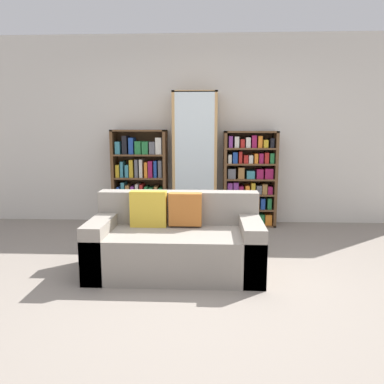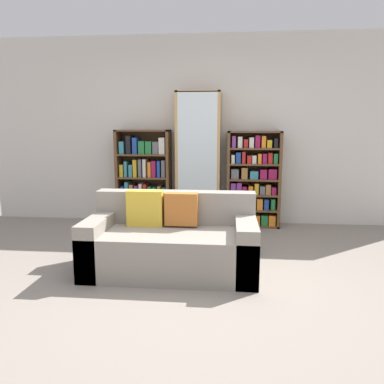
% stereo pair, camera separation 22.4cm
% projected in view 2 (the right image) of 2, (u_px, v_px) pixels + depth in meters
% --- Properties ---
extents(ground_plane, '(16.00, 16.00, 0.00)m').
position_uv_depth(ground_plane, '(187.00, 292.00, 3.22)').
color(ground_plane, gray).
extents(wall_back, '(6.50, 0.06, 2.70)m').
position_uv_depth(wall_back, '(205.00, 131.00, 5.46)').
color(wall_back, beige).
rests_on(wall_back, ground).
extents(couch, '(1.64, 0.82, 0.78)m').
position_uv_depth(couch, '(172.00, 243.00, 3.67)').
color(couch, gray).
rests_on(couch, ground).
extents(bookshelf_left, '(0.78, 0.32, 1.37)m').
position_uv_depth(bookshelf_left, '(144.00, 179.00, 5.46)').
color(bookshelf_left, brown).
rests_on(bookshelf_left, ground).
extents(display_cabinet, '(0.62, 0.36, 1.89)m').
position_uv_depth(display_cabinet, '(198.00, 160.00, 5.32)').
color(display_cabinet, tan).
rests_on(display_cabinet, ground).
extents(bookshelf_right, '(0.75, 0.32, 1.35)m').
position_uv_depth(bookshelf_right, '(253.00, 181.00, 5.31)').
color(bookshelf_right, brown).
rests_on(bookshelf_right, ground).
extents(wine_bottle, '(0.08, 0.08, 0.35)m').
position_uv_depth(wine_bottle, '(248.00, 235.00, 4.42)').
color(wine_bottle, '#143819').
rests_on(wine_bottle, ground).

